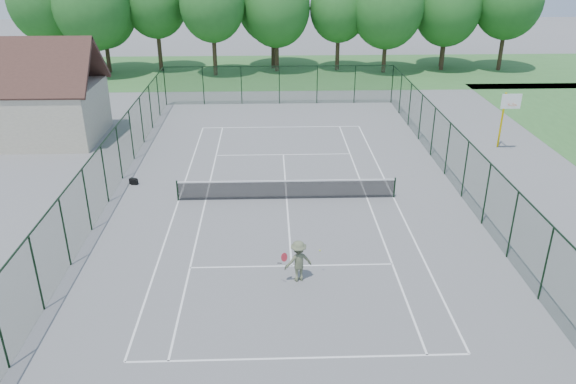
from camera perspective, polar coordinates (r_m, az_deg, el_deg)
The scene contains 11 objects.
ground at distance 28.59m, azimuth -0.14°, elevation -0.71°, with size 140.00×140.00×0.00m, color slate.
grass_far at distance 57.18m, azimuth -1.12°, elevation 12.19°, with size 80.00×16.00×0.01m, color #3F7939.
court_lines at distance 28.59m, azimuth -0.14°, elevation -0.70°, with size 11.05×23.85×0.01m.
tennis_net at distance 28.35m, azimuth -0.14°, elevation 0.34°, with size 11.08×0.08×1.10m.
fence_enclosure at distance 27.97m, azimuth -0.14°, elevation 2.18°, with size 18.05×36.05×3.02m.
utility_building at distance 39.98m, azimuth -24.56°, elevation 9.21°, with size 8.60×6.27×6.63m.
tree_line_far at distance 56.21m, azimuth -1.18°, elevation 18.16°, with size 39.40×6.40×9.70m.
basketball_goal at distance 37.09m, azimuth 21.35°, elevation 7.80°, with size 1.20×1.43×3.65m.
sports_bag_a at distance 31.41m, azimuth -15.44°, elevation 1.06°, with size 0.39×0.24×0.31m, color black.
sports_bag_b at distance 31.33m, azimuth -15.32°, elevation 0.97°, with size 0.35×0.21×0.27m, color black.
tennis_player at distance 21.67m, azimuth 1.06°, elevation -7.02°, with size 1.77×0.95×1.70m.
Camera 1 is at (-0.82, -25.86, 12.17)m, focal length 35.00 mm.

